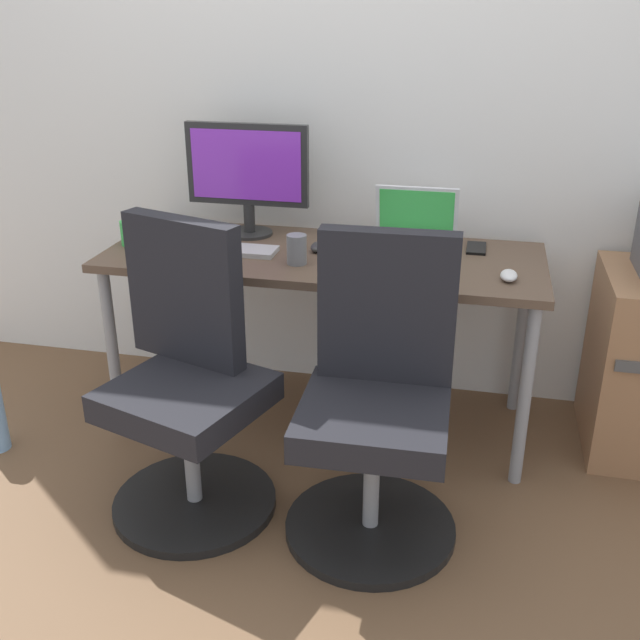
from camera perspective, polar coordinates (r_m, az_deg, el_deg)
name	(u,v)px	position (r m, az deg, el deg)	size (l,w,h in m)	color
ground_plane	(323,419)	(3.02, 0.21, -7.62)	(5.28, 5.28, 0.00)	brown
back_wall	(345,73)	(2.98, 1.96, 18.49)	(4.40, 0.04, 2.60)	white
desk	(323,271)	(2.74, 0.23, 3.84)	(1.60, 0.62, 0.70)	brown
office_chair_left	(188,385)	(2.41, -10.15, -4.96)	(0.55, 0.55, 0.94)	black
office_chair_right	(377,406)	(2.27, 4.45, -6.60)	(0.54, 0.54, 0.94)	black
desktop_monitor	(247,172)	(2.90, -5.62, 11.32)	(0.48, 0.18, 0.43)	#262626
open_laptop	(413,235)	(2.78, 7.22, 6.53)	(0.31, 0.28, 0.22)	silver
keyboard_by_monitor	(231,249)	(2.76, -6.88, 5.42)	(0.34, 0.12, 0.02)	#B7B7B7
keyboard_by_laptop	(397,269)	(2.54, 5.97, 3.92)	(0.34, 0.12, 0.02)	silver
mouse_by_monitor	(318,247)	(2.75, -0.12, 5.68)	(0.06, 0.10, 0.03)	#2D2D2D
mouse_by_laptop	(509,275)	(2.53, 14.36, 3.35)	(0.06, 0.10, 0.03)	silver
coffee_mug	(131,233)	(2.90, -14.35, 6.53)	(0.08, 0.08, 0.09)	green
pen_cup	(297,249)	(2.60, -1.81, 5.47)	(0.07, 0.07, 0.10)	slate
phone_near_monitor	(476,248)	(2.83, 11.96, 5.45)	(0.07, 0.14, 0.01)	black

